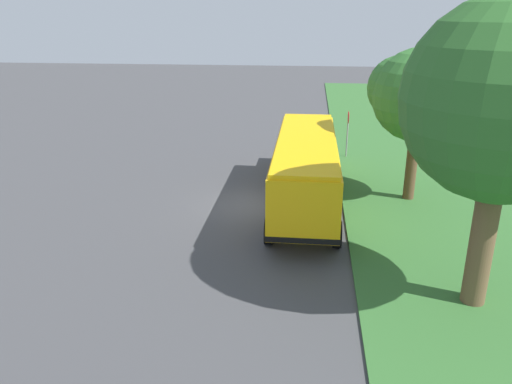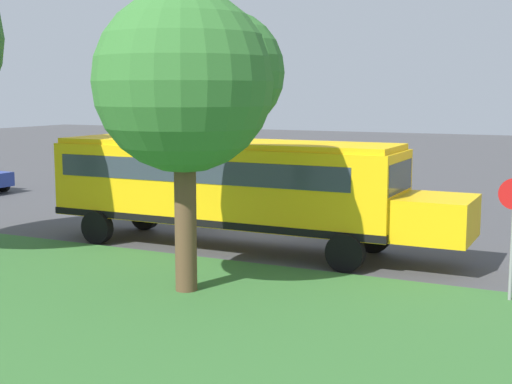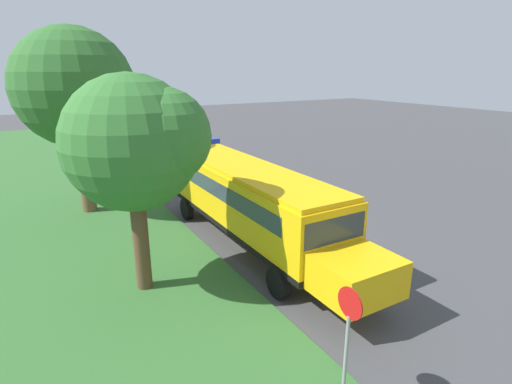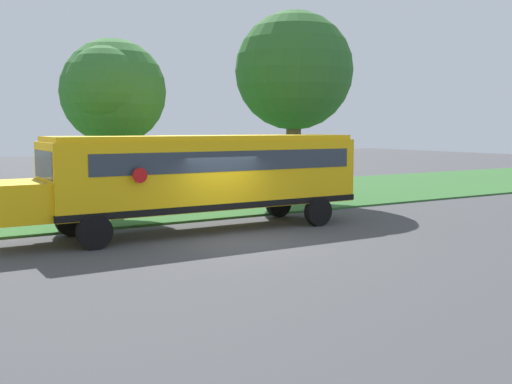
# 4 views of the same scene
# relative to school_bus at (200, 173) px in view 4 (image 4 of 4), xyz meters

# --- Properties ---
(ground_plane) EXTENTS (120.00, 120.00, 0.00)m
(ground_plane) POSITION_rel_school_bus_xyz_m (2.30, 0.18, -1.92)
(ground_plane) COLOR #424244
(grass_verge) EXTENTS (12.00, 80.00, 0.08)m
(grass_verge) POSITION_rel_school_bus_xyz_m (-7.70, 0.18, -1.88)
(grass_verge) COLOR #33662D
(grass_verge) RESTS_ON ground
(school_bus) EXTENTS (2.84, 12.42, 3.16)m
(school_bus) POSITION_rel_school_bus_xyz_m (0.00, 0.00, 0.00)
(school_bus) COLOR yellow
(school_bus) RESTS_ON ground
(oak_tree_beside_bus) EXTENTS (4.17, 4.01, 6.78)m
(oak_tree_beside_bus) POSITION_rel_school_bus_xyz_m (-4.52, -1.45, 2.88)
(oak_tree_beside_bus) COLOR brown
(oak_tree_beside_bus) RESTS_ON ground
(oak_tree_roadside_mid) EXTENTS (5.41, 5.41, 8.72)m
(oak_tree_roadside_mid) POSITION_rel_school_bus_xyz_m (-5.05, 7.36, 4.08)
(oak_tree_roadside_mid) COLOR brown
(oak_tree_roadside_mid) RESTS_ON ground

